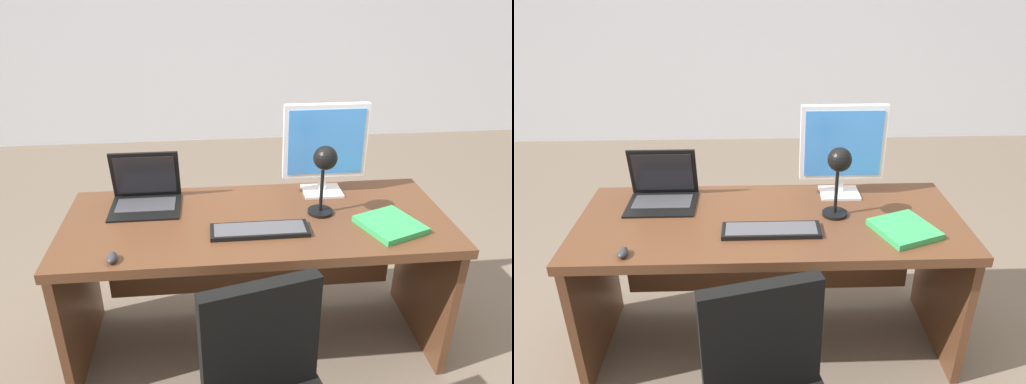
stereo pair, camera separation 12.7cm
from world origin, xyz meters
TOP-DOWN VIEW (x-y plane):
  - ground at (0.00, 1.50)m, footprint 12.00×12.00m
  - back_wall at (0.00, 3.28)m, footprint 10.00×0.10m
  - desk at (0.00, 0.04)m, footprint 1.80×0.73m
  - monitor at (0.37, 0.24)m, footprint 0.42×0.16m
  - laptop at (-0.53, 0.21)m, footprint 0.34×0.27m
  - keyboard at (-0.00, -0.13)m, footprint 0.44×0.13m
  - mouse at (-0.62, -0.30)m, footprint 0.04×0.07m
  - desk_lamp at (0.31, -0.00)m, footprint 0.12×0.14m
  - book at (0.59, -0.15)m, footprint 0.31×0.32m

SIDE VIEW (x-z plane):
  - ground at x=0.00m, z-range 0.00..0.00m
  - desk at x=0.00m, z-range 0.18..0.94m
  - keyboard at x=0.00m, z-range 0.76..0.78m
  - book at x=0.59m, z-range 0.76..0.79m
  - mouse at x=-0.62m, z-range 0.76..0.79m
  - laptop at x=-0.53m, z-range 0.71..0.97m
  - desk_lamp at x=0.31m, z-range 0.84..1.19m
  - monitor at x=0.37m, z-range 0.79..1.26m
  - back_wall at x=0.00m, z-range 0.00..2.80m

